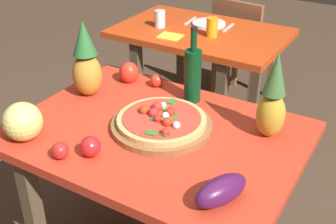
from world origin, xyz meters
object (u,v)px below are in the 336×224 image
Objects in this scene: pizza at (162,119)px; bell_pepper at (129,72)px; knife_utensil at (228,28)px; napkin_folded at (170,36)px; eggplant at (221,190)px; tomato_near_board at (91,147)px; tomato_by_bottle at (60,151)px; display_table at (156,152)px; dinner_plate at (209,24)px; background_table at (200,47)px; wine_bottle at (192,74)px; drinking_glass_water at (160,19)px; drinking_glass_juice at (212,27)px; dining_chair at (241,46)px; tomato_beside_pepper at (156,81)px; pizza_board at (162,125)px; fork_utensil at (190,21)px; pineapple_left at (86,63)px; pineapple_right at (273,100)px; melon at (23,122)px.

pizza is 0.46m from bell_pepper.
knife_utensil is 0.41m from napkin_folded.
eggplant is 2.57× the size of tomato_near_board.
display_table is at bearing 58.93° from tomato_by_bottle.
tomato_by_bottle is 1.64m from dinner_plate.
background_table is 0.87m from bell_pepper.
tomato_near_board is at bearing -101.09° from wine_bottle.
tomato_near_board is 1.46m from drinking_glass_water.
pizza reaches higher than tomato_by_bottle.
dining_chair is at bearing 94.19° from drinking_glass_juice.
bell_pepper is 0.98m from dinner_plate.
drinking_glass_water is (-1.05, 1.34, 0.01)m from eggplant.
drinking_glass_water is 0.61× the size of knife_utensil.
tomato_beside_pepper is 0.52× the size of drinking_glass_juice.
eggplant is at bearing -35.77° from pizza_board.
dining_chair reaches higher than background_table.
eggplant is 1.11× the size of fork_utensil.
pineapple_left is 0.84m from pineapple_right.
pineapple_right is at bearing 90.30° from eggplant.
knife_utensil is at bearing 41.63° from background_table.
napkin_folded is (-0.50, 0.66, -0.13)m from wine_bottle.
display_table is at bearing -153.07° from pineapple_right.
knife_utensil is (0.18, 1.18, -0.15)m from pineapple_left.
wine_bottle is (0.33, -1.44, 0.41)m from dining_chair.
background_table is 0.86m from tomato_beside_pepper.
drinking_glass_juice reaches higher than tomato_beside_pepper.
dinner_plate is at bearing 38.62° from drinking_glass_water.
dining_chair is 13.16× the size of tomato_by_bottle.
pizza is 1.81× the size of eggplant.
eggplant is at bearing -53.47° from napkin_folded.
display_table is at bearing 147.78° from eggplant.
background_table is 9.83× the size of drinking_glass_water.
drinking_glass_juice is (0.11, -0.07, 0.18)m from background_table.
tomato_by_bottle reaches higher than knife_utensil.
tomato_near_board is (0.10, -0.60, 0.01)m from tomato_beside_pepper.
pineapple_left is (-0.44, 0.11, 0.26)m from display_table.
pizza reaches higher than pizza_board.
tomato_near_board is (0.22, -2.01, 0.32)m from dining_chair.
pineapple_left is 4.53× the size of tomato_near_board.
display_table is 3.26× the size of pineapple_right.
pineapple_left is (-0.44, 0.08, 0.15)m from pizza_board.
drinking_glass_juice is at bearing 32.45° from napkin_folded.
knife_utensil is at bearing 92.06° from tomato_by_bottle.
background_table is at bearing 102.53° from tomato_beside_pepper.
melon is 0.81m from eggplant.
wine_bottle is 1.13m from fork_utensil.
pizza_board reaches higher than dinner_plate.
eggplant is at bearing -51.86° from drinking_glass_water.
dinner_plate reaches higher than background_table.
wine_bottle is at bearing 92.40° from pizza_board.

